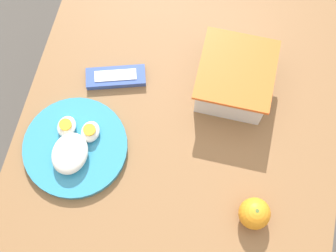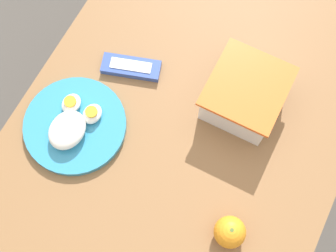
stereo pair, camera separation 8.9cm
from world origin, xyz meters
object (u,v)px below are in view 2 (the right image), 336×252
(candy_bar, at_px, (131,67))
(orange_fruit, at_px, (230,232))
(rice_plate, at_px, (74,125))
(food_container, at_px, (245,95))

(candy_bar, bearing_deg, orange_fruit, 55.86)
(rice_plate, xyz_separation_m, candy_bar, (-0.20, 0.05, -0.01))
(orange_fruit, height_order, rice_plate, orange_fruit)
(orange_fruit, height_order, candy_bar, orange_fruit)
(food_container, bearing_deg, candy_bar, -81.72)
(candy_bar, bearing_deg, rice_plate, -12.96)
(orange_fruit, relative_size, candy_bar, 0.45)
(food_container, xyz_separation_m, candy_bar, (0.04, -0.28, -0.04))
(food_container, xyz_separation_m, rice_plate, (0.24, -0.33, -0.03))
(rice_plate, relative_size, candy_bar, 1.58)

